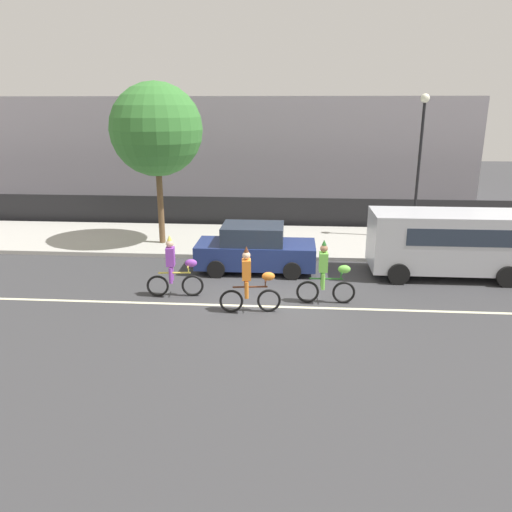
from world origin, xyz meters
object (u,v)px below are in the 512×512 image
at_px(parked_van_silver, 449,239).
at_px(parked_car_navy, 255,249).
at_px(parade_cyclist_orange, 251,284).
at_px(parade_cyclist_lime, 327,276).
at_px(parade_cyclist_purple, 175,270).
at_px(street_lamp_post, 421,146).

relative_size(parked_van_silver, parked_car_navy, 1.22).
bearing_deg(parade_cyclist_orange, parade_cyclist_lime, 21.36).
xyz_separation_m(parade_cyclist_purple, parked_car_navy, (2.20, 2.65, -0.06)).
relative_size(parade_cyclist_lime, street_lamp_post, 0.33).
bearing_deg(parked_car_navy, parade_cyclist_purple, -129.74).
xyz_separation_m(parade_cyclist_lime, street_lamp_post, (4.11, 7.42, 3.15)).
distance_m(parade_cyclist_orange, street_lamp_post, 10.82).
distance_m(parade_cyclist_purple, parade_cyclist_lime, 4.51).
xyz_separation_m(parked_van_silver, parked_car_navy, (-6.50, 0.06, -0.50)).
bearing_deg(parade_cyclist_lime, parade_cyclist_purple, 177.48).
relative_size(parade_cyclist_purple, parade_cyclist_orange, 1.00).
height_order(parade_cyclist_purple, parked_van_silver, parked_van_silver).
bearing_deg(parked_car_navy, parade_cyclist_lime, -51.07).
distance_m(parade_cyclist_orange, parade_cyclist_lime, 2.30).
height_order(parade_cyclist_purple, street_lamp_post, street_lamp_post).
relative_size(parade_cyclist_purple, parked_car_navy, 0.47).
height_order(parade_cyclist_orange, parade_cyclist_lime, same).
distance_m(parade_cyclist_purple, parade_cyclist_orange, 2.58).
bearing_deg(parade_cyclist_purple, parked_car_navy, 50.26).
relative_size(parade_cyclist_orange, street_lamp_post, 0.33).
height_order(parked_car_navy, street_lamp_post, street_lamp_post).
relative_size(parked_van_silver, street_lamp_post, 0.85).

